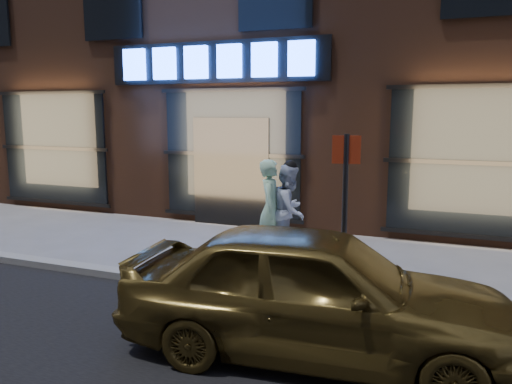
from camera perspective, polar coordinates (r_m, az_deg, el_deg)
ground at (r=8.04m, az=-14.44°, el=-9.59°), size 90.00×90.00×0.00m
curb at (r=8.02m, az=-14.46°, el=-9.18°), size 60.00×0.25×0.12m
storefront_building at (r=15.05m, az=3.70°, el=19.20°), size 30.20×8.28×10.30m
man_bowtie at (r=8.76m, az=1.72°, el=-1.89°), size 0.52×0.69×1.72m
man_cap at (r=8.82m, az=3.87°, el=-2.11°), size 0.67×0.84×1.64m
gold_sedan at (r=5.35m, az=6.77°, el=-11.16°), size 4.22×1.98×1.39m
sign_post at (r=6.56m, az=10.12°, el=-1.29°), size 0.36×0.08×2.27m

